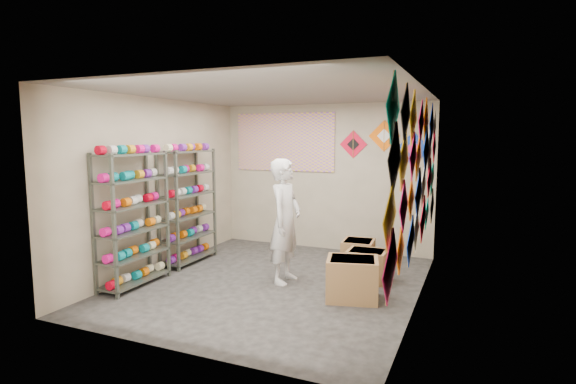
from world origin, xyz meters
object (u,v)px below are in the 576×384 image
at_px(shopkeeper, 285,221).
at_px(carton_c, 358,254).
at_px(shelf_rack_front, 133,220).
at_px(shelf_rack_back, 188,206).
at_px(carton_a, 352,279).
at_px(carton_b, 367,265).

relative_size(shopkeeper, carton_c, 3.39).
bearing_deg(shelf_rack_front, shelf_rack_back, 90.00).
distance_m(shopkeeper, carton_a, 1.29).
xyz_separation_m(shopkeeper, carton_a, (1.08, -0.31, -0.63)).
bearing_deg(shelf_rack_back, carton_b, 3.80).
bearing_deg(carton_b, carton_c, 115.17).
bearing_deg(carton_c, carton_b, -68.50).
bearing_deg(shelf_rack_back, carton_c, 15.24).
height_order(shelf_rack_back, carton_a, shelf_rack_back).
distance_m(carton_b, carton_c, 0.61).
xyz_separation_m(shelf_rack_back, carton_b, (2.99, 0.20, -0.72)).
height_order(shelf_rack_front, carton_b, shelf_rack_front).
relative_size(shelf_rack_front, carton_c, 3.59).
bearing_deg(shopkeeper, carton_b, -63.89).
xyz_separation_m(carton_b, carton_c, (-0.27, 0.54, 0.00)).
bearing_deg(shelf_rack_front, carton_a, 12.77).
relative_size(shelf_rack_back, carton_c, 3.59).
xyz_separation_m(carton_a, carton_b, (0.00, 0.82, -0.04)).
relative_size(carton_a, carton_c, 1.23).
distance_m(shopkeeper, carton_c, 1.49).
bearing_deg(shelf_rack_back, shelf_rack_front, -90.00).
bearing_deg(shopkeeper, shelf_rack_front, 118.37).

